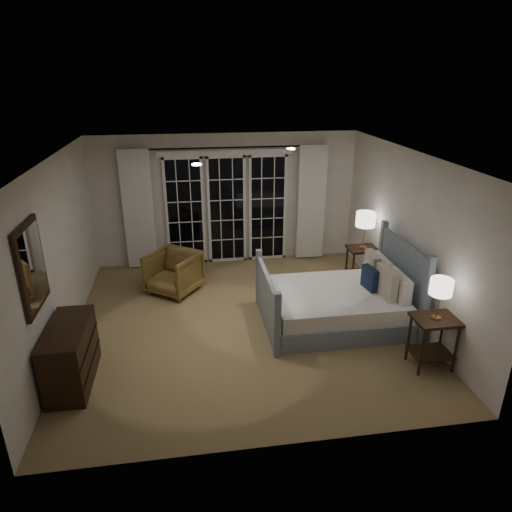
{
  "coord_description": "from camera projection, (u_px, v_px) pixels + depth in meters",
  "views": [
    {
      "loc": [
        -0.73,
        -6.0,
        3.55
      ],
      "look_at": [
        0.2,
        0.06,
        1.05
      ],
      "focal_mm": 32.0,
      "sensor_mm": 36.0,
      "label": 1
    }
  ],
  "objects": [
    {
      "name": "french_doors",
      "position": [
        227.0,
        208.0,
        8.78
      ],
      "size": [
        2.5,
        0.04,
        2.2
      ],
      "color": "black",
      "rests_on": "wall_back"
    },
    {
      "name": "curtain_left",
      "position": [
        138.0,
        210.0,
        8.45
      ],
      "size": [
        0.55,
        0.1,
        2.25
      ],
      "primitive_type": "cube",
      "color": "silver",
      "rests_on": "curtain_rod"
    },
    {
      "name": "lamp_right",
      "position": [
        366.0,
        220.0,
        7.79
      ],
      "size": [
        0.33,
        0.33,
        0.64
      ],
      "color": "#B38247",
      "rests_on": "nightstand_right"
    },
    {
      "name": "wall_left",
      "position": [
        58.0,
        255.0,
        6.11
      ],
      "size": [
        0.02,
        5.0,
        2.5
      ],
      "primitive_type": "cube",
      "color": "silver",
      "rests_on": "floor"
    },
    {
      "name": "mirror",
      "position": [
        32.0,
        267.0,
        5.0
      ],
      "size": [
        0.05,
        0.85,
        1.0
      ],
      "color": "black",
      "rests_on": "wall_left"
    },
    {
      "name": "armchair",
      "position": [
        174.0,
        272.0,
        7.77
      ],
      "size": [
        1.08,
        1.09,
        0.72
      ],
      "primitive_type": "imported",
      "rotation": [
        0.0,
        0.0,
        -0.63
      ],
      "color": "brown",
      "rests_on": "floor"
    },
    {
      "name": "floor",
      "position": [
        244.0,
        322.0,
        6.94
      ],
      "size": [
        5.0,
        5.0,
        0.0
      ],
      "primitive_type": "plane",
      "color": "olive",
      "rests_on": "ground"
    },
    {
      "name": "nightstand_right",
      "position": [
        362.0,
        260.0,
        8.07
      ],
      "size": [
        0.52,
        0.41,
        0.67
      ],
      "color": "black",
      "rests_on": "floor"
    },
    {
      "name": "downlight_b",
      "position": [
        197.0,
        164.0,
        5.55
      ],
      "size": [
        0.12,
        0.12,
        0.01
      ],
      "primitive_type": "cylinder",
      "color": "white",
      "rests_on": "ceiling"
    },
    {
      "name": "bed",
      "position": [
        339.0,
        303.0,
        6.84
      ],
      "size": [
        2.11,
        1.5,
        1.22
      ],
      "color": "gray",
      "rests_on": "floor"
    },
    {
      "name": "wall_right",
      "position": [
        408.0,
        236.0,
        6.82
      ],
      "size": [
        0.02,
        5.0,
        2.5
      ],
      "primitive_type": "cube",
      "color": "silver",
      "rests_on": "floor"
    },
    {
      "name": "wall_front",
      "position": [
        277.0,
        341.0,
        4.18
      ],
      "size": [
        5.0,
        0.02,
        2.5
      ],
      "primitive_type": "cube",
      "color": "silver",
      "rests_on": "floor"
    },
    {
      "name": "curtain_rod",
      "position": [
        226.0,
        148.0,
        8.28
      ],
      "size": [
        3.5,
        0.03,
        0.03
      ],
      "primitive_type": "cylinder",
      "rotation": [
        0.0,
        1.57,
        0.0
      ],
      "color": "black",
      "rests_on": "wall_back"
    },
    {
      "name": "ceiling",
      "position": [
        242.0,
        157.0,
        5.99
      ],
      "size": [
        5.0,
        5.0,
        0.0
      ],
      "primitive_type": "plane",
      "rotation": [
        3.14,
        0.0,
        0.0
      ],
      "color": "silver",
      "rests_on": "wall_back"
    },
    {
      "name": "lamp_left",
      "position": [
        441.0,
        288.0,
        5.5
      ],
      "size": [
        0.27,
        0.27,
        0.53
      ],
      "color": "#B38247",
      "rests_on": "nightstand_left"
    },
    {
      "name": "downlight_a",
      "position": [
        291.0,
        149.0,
        6.66
      ],
      "size": [
        0.12,
        0.12,
        0.01
      ],
      "primitive_type": "cylinder",
      "color": "white",
      "rests_on": "ceiling"
    },
    {
      "name": "dresser",
      "position": [
        71.0,
        355.0,
        5.47
      ],
      "size": [
        0.46,
        1.08,
        0.77
      ],
      "color": "black",
      "rests_on": "floor"
    },
    {
      "name": "wall_back",
      "position": [
        226.0,
        200.0,
        8.75
      ],
      "size": [
        5.0,
        0.02,
        2.5
      ],
      "primitive_type": "cube",
      "color": "silver",
      "rests_on": "floor"
    },
    {
      "name": "nightstand_left",
      "position": [
        433.0,
        334.0,
        5.74
      ],
      "size": [
        0.54,
        0.43,
        0.7
      ],
      "color": "black",
      "rests_on": "floor"
    },
    {
      "name": "curtain_right",
      "position": [
        311.0,
        203.0,
        8.91
      ],
      "size": [
        0.55,
        0.1,
        2.25
      ],
      "primitive_type": "cube",
      "color": "silver",
      "rests_on": "curtain_rod"
    }
  ]
}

